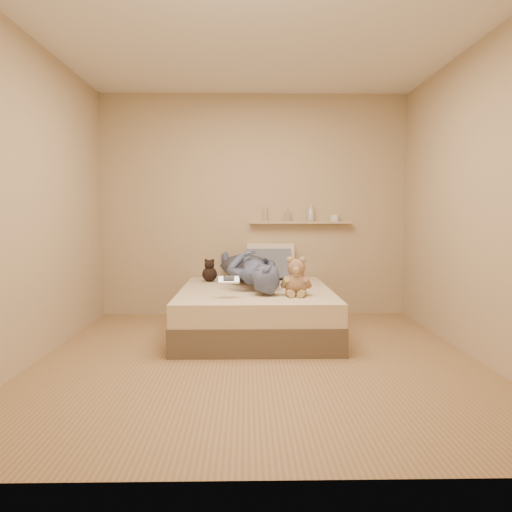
{
  "coord_description": "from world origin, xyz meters",
  "views": [
    {
      "loc": [
        -0.09,
        -4.04,
        1.18
      ],
      "look_at": [
        0.0,
        0.65,
        0.8
      ],
      "focal_mm": 35.0,
      "sensor_mm": 36.0,
      "label": 1
    }
  ],
  "objects_px": {
    "wall_shelf": "(301,222)",
    "pillow_grey": "(269,265)",
    "game_console": "(229,280)",
    "teddy_bear": "(296,280)",
    "pillow_cream": "(271,261)",
    "bed": "(255,311)",
    "dark_plush": "(210,272)",
    "person": "(249,268)"
  },
  "relations": [
    {
      "from": "game_console",
      "to": "wall_shelf",
      "type": "bearing_deg",
      "value": 61.84
    },
    {
      "from": "bed",
      "to": "game_console",
      "type": "bearing_deg",
      "value": -113.07
    },
    {
      "from": "game_console",
      "to": "pillow_cream",
      "type": "distance_m",
      "value": 1.48
    },
    {
      "from": "bed",
      "to": "wall_shelf",
      "type": "bearing_deg",
      "value": 58.82
    },
    {
      "from": "pillow_grey",
      "to": "person",
      "type": "height_order",
      "value": "person"
    },
    {
      "from": "bed",
      "to": "teddy_bear",
      "type": "bearing_deg",
      "value": -51.73
    },
    {
      "from": "game_console",
      "to": "pillow_grey",
      "type": "height_order",
      "value": "pillow_grey"
    },
    {
      "from": "dark_plush",
      "to": "pillow_grey",
      "type": "height_order",
      "value": "pillow_grey"
    },
    {
      "from": "wall_shelf",
      "to": "pillow_grey",
      "type": "bearing_deg",
      "value": -150.19
    },
    {
      "from": "pillow_cream",
      "to": "wall_shelf",
      "type": "distance_m",
      "value": 0.58
    },
    {
      "from": "game_console",
      "to": "teddy_bear",
      "type": "relative_size",
      "value": 0.52
    },
    {
      "from": "bed",
      "to": "person",
      "type": "height_order",
      "value": "person"
    },
    {
      "from": "dark_plush",
      "to": "pillow_grey",
      "type": "bearing_deg",
      "value": 13.32
    },
    {
      "from": "teddy_bear",
      "to": "pillow_grey",
      "type": "bearing_deg",
      "value": 99.65
    },
    {
      "from": "game_console",
      "to": "wall_shelf",
      "type": "distance_m",
      "value": 1.76
    },
    {
      "from": "teddy_bear",
      "to": "dark_plush",
      "type": "bearing_deg",
      "value": 131.01
    },
    {
      "from": "pillow_grey",
      "to": "dark_plush",
      "type": "bearing_deg",
      "value": -166.68
    },
    {
      "from": "dark_plush",
      "to": "person",
      "type": "height_order",
      "value": "person"
    },
    {
      "from": "teddy_bear",
      "to": "person",
      "type": "distance_m",
      "value": 0.79
    },
    {
      "from": "bed",
      "to": "dark_plush",
      "type": "bearing_deg",
      "value": 133.21
    },
    {
      "from": "pillow_grey",
      "to": "person",
      "type": "distance_m",
      "value": 0.54
    },
    {
      "from": "dark_plush",
      "to": "person",
      "type": "distance_m",
      "value": 0.56
    },
    {
      "from": "game_console",
      "to": "teddy_bear",
      "type": "height_order",
      "value": "teddy_bear"
    },
    {
      "from": "teddy_bear",
      "to": "wall_shelf",
      "type": "relative_size",
      "value": 0.3
    },
    {
      "from": "game_console",
      "to": "wall_shelf",
      "type": "xyz_separation_m",
      "value": [
        0.8,
        1.49,
        0.49
      ]
    },
    {
      "from": "game_console",
      "to": "person",
      "type": "xyz_separation_m",
      "value": [
        0.19,
        0.78,
        0.02
      ]
    },
    {
      "from": "bed",
      "to": "wall_shelf",
      "type": "distance_m",
      "value": 1.38
    },
    {
      "from": "teddy_bear",
      "to": "wall_shelf",
      "type": "bearing_deg",
      "value": 82.24
    },
    {
      "from": "pillow_grey",
      "to": "wall_shelf",
      "type": "distance_m",
      "value": 0.65
    },
    {
      "from": "bed",
      "to": "pillow_grey",
      "type": "xyz_separation_m",
      "value": [
        0.17,
        0.69,
        0.4
      ]
    },
    {
      "from": "pillow_cream",
      "to": "person",
      "type": "distance_m",
      "value": 0.68
    },
    {
      "from": "teddy_bear",
      "to": "wall_shelf",
      "type": "height_order",
      "value": "wall_shelf"
    },
    {
      "from": "person",
      "to": "pillow_cream",
      "type": "bearing_deg",
      "value": -123.66
    },
    {
      "from": "pillow_cream",
      "to": "pillow_grey",
      "type": "height_order",
      "value": "pillow_cream"
    },
    {
      "from": "game_console",
      "to": "person",
      "type": "relative_size",
      "value": 0.12
    },
    {
      "from": "teddy_bear",
      "to": "pillow_cream",
      "type": "distance_m",
      "value": 1.3
    },
    {
      "from": "game_console",
      "to": "person",
      "type": "bearing_deg",
      "value": 76.44
    },
    {
      "from": "wall_shelf",
      "to": "pillow_cream",
      "type": "bearing_deg",
      "value": -167.41
    },
    {
      "from": "teddy_bear",
      "to": "dark_plush",
      "type": "xyz_separation_m",
      "value": [
        -0.86,
        0.99,
        -0.04
      ]
    },
    {
      "from": "dark_plush",
      "to": "wall_shelf",
      "type": "xyz_separation_m",
      "value": [
        1.05,
        0.38,
        0.54
      ]
    },
    {
      "from": "game_console",
      "to": "dark_plush",
      "type": "xyz_separation_m",
      "value": [
        -0.25,
        1.11,
        -0.05
      ]
    },
    {
      "from": "pillow_cream",
      "to": "pillow_grey",
      "type": "relative_size",
      "value": 1.1
    }
  ]
}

